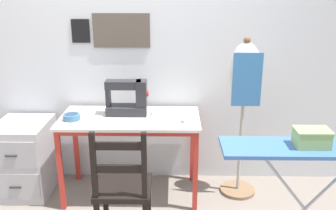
# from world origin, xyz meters

# --- Properties ---
(wall_back) EXTENTS (10.00, 0.07, 2.55)m
(wall_back) POSITION_xyz_m (-0.00, 0.67, 1.28)
(wall_back) COLOR silver
(wall_back) RESTS_ON ground_plane
(sewing_table) EXTENTS (1.21, 0.60, 0.75)m
(sewing_table) POSITION_xyz_m (0.00, 0.29, 0.66)
(sewing_table) COLOR silver
(sewing_table) RESTS_ON ground_plane
(sewing_machine) EXTENTS (0.37, 0.16, 0.33)m
(sewing_machine) POSITION_xyz_m (-0.01, 0.37, 0.90)
(sewing_machine) COLOR #28282D
(sewing_machine) RESTS_ON sewing_table
(fabric_bowl) EXTENTS (0.14, 0.14, 0.05)m
(fabric_bowl) POSITION_xyz_m (-0.48, 0.22, 0.78)
(fabric_bowl) COLOR teal
(fabric_bowl) RESTS_ON sewing_table
(scissors) EXTENTS (0.12, 0.09, 0.01)m
(scissors) POSITION_xyz_m (0.48, 0.16, 0.75)
(scissors) COLOR silver
(scissors) RESTS_ON sewing_table
(thread_spool_near_machine) EXTENTS (0.03, 0.03, 0.03)m
(thread_spool_near_machine) POSITION_xyz_m (0.19, 0.34, 0.77)
(thread_spool_near_machine) COLOR silver
(thread_spool_near_machine) RESTS_ON sewing_table
(wooden_chair) EXTENTS (0.40, 0.38, 0.93)m
(wooden_chair) POSITION_xyz_m (0.01, -0.36, 0.44)
(wooden_chair) COLOR black
(wooden_chair) RESTS_ON ground_plane
(filing_cabinet) EXTENTS (0.45, 0.55, 0.67)m
(filing_cabinet) POSITION_xyz_m (-0.97, 0.34, 0.34)
(filing_cabinet) COLOR #B7B7BC
(filing_cabinet) RESTS_ON ground_plane
(dress_form) EXTENTS (0.32, 0.32, 1.44)m
(dress_form) POSITION_xyz_m (0.98, 0.34, 1.02)
(dress_form) COLOR #846647
(dress_form) RESTS_ON ground_plane
(ironing_board) EXTENTS (1.14, 0.31, 0.89)m
(ironing_board) POSITION_xyz_m (1.25, -0.59, 0.83)
(ironing_board) COLOR #3D6BAD
(ironing_board) RESTS_ON ground_plane
(storage_box) EXTENTS (0.22, 0.15, 0.11)m
(storage_box) POSITION_xyz_m (1.24, -0.59, 0.94)
(storage_box) COLOR #8EB266
(storage_box) RESTS_ON ironing_board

